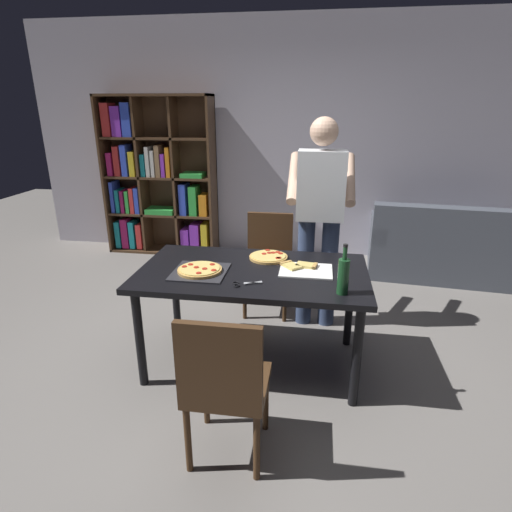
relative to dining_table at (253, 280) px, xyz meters
The scene contains 13 objects.
ground_plane 0.67m from the dining_table, ahead, with size 12.00×12.00×0.00m, color gray.
back_wall 2.70m from the dining_table, 90.00° to the left, with size 6.40×0.10×2.80m, color #BCB7C6.
dining_table is the anchor object (origin of this frame).
chair_near_camera 0.95m from the dining_table, 90.00° to the right, with size 0.42×0.42×0.90m.
chair_far_side 0.95m from the dining_table, 90.00° to the left, with size 0.42×0.42×0.90m.
couch 2.77m from the dining_table, 46.38° to the left, with size 1.78×1.02×0.85m.
bookshelf 2.88m from the dining_table, 124.08° to the left, with size 1.40×0.35×1.95m.
person_serving_pizza 0.90m from the dining_table, 58.04° to the left, with size 0.55×0.54×1.75m.
pepperoni_pizza_on_tray 0.38m from the dining_table, 164.55° to the right, with size 0.36×0.36×0.04m.
pizza_slices_on_towel 0.36m from the dining_table, ahead, with size 0.37×0.28×0.03m.
wine_bottle 0.69m from the dining_table, 26.17° to the right, with size 0.07×0.07×0.32m.
kitchen_scissors 0.27m from the dining_table, 96.42° to the right, with size 0.20×0.12×0.01m.
second_pizza_plain 0.28m from the dining_table, 72.33° to the left, with size 0.29×0.29×0.03m.
Camera 1 is at (0.42, -2.65, 1.84)m, focal length 29.25 mm.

